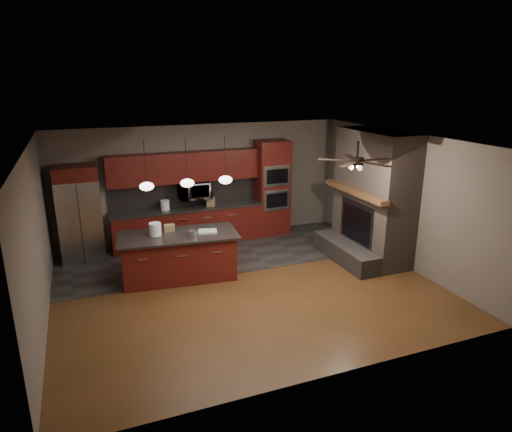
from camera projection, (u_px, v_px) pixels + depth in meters
name	position (u px, v px, depth m)	size (l,w,h in m)	color
ground	(246.00, 286.00, 8.79)	(7.00, 7.00, 0.00)	brown
ceiling	(245.00, 140.00, 7.97)	(7.00, 6.00, 0.02)	white
back_wall	(203.00, 183.00, 11.05)	(7.00, 0.02, 2.80)	#62594F
right_wall	(401.00, 199.00, 9.60)	(0.02, 6.00, 2.80)	#62594F
left_wall	(37.00, 241.00, 7.16)	(0.02, 6.00, 2.80)	#62594F
slate_tile_patch	(219.00, 253.00, 10.39)	(7.00, 2.40, 0.01)	#2F2C2A
fireplace_column	(371.00, 201.00, 9.83)	(1.30, 2.10, 2.80)	brown
back_cabinetry	(187.00, 207.00, 10.81)	(3.59, 0.64, 2.20)	#540F11
oven_tower	(272.00, 188.00, 11.43)	(0.80, 0.63, 2.38)	#540F11
microwave	(194.00, 190.00, 10.76)	(0.73, 0.41, 0.50)	silver
refrigerator	(79.00, 213.00, 9.82)	(0.89, 0.75, 2.09)	silver
kitchen_island	(179.00, 256.00, 9.03)	(2.40, 1.28, 0.92)	#540F11
white_bucket	(155.00, 229.00, 8.80)	(0.23, 0.23, 0.25)	white
paint_can	(193.00, 233.00, 8.77)	(0.17, 0.17, 0.12)	#B7B7BC
paint_tray	(208.00, 231.00, 9.02)	(0.36, 0.25, 0.04)	silver
cardboard_box	(169.00, 228.00, 9.06)	(0.21, 0.15, 0.13)	olive
counter_bucket	(165.00, 205.00, 10.55)	(0.20, 0.20, 0.23)	white
counter_box	(211.00, 202.00, 10.89)	(0.19, 0.15, 0.21)	#916A4B
pendant_left	(147.00, 186.00, 8.26)	(0.26, 0.26, 0.92)	black
pendant_center	(187.00, 183.00, 8.53)	(0.26, 0.26, 0.92)	black
pendant_right	(225.00, 180.00, 8.79)	(0.26, 0.26, 0.92)	black
ceiling_fan	(357.00, 161.00, 7.99)	(1.27, 1.33, 0.41)	black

